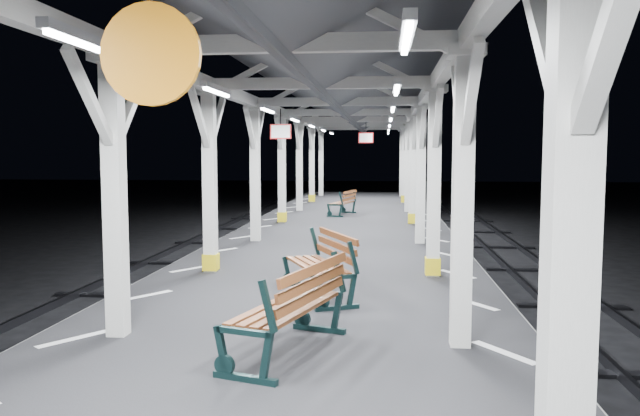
# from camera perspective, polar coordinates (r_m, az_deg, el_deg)

# --- Properties ---
(ground) EXTENTS (120.00, 120.00, 0.00)m
(ground) POSITION_cam_1_polar(r_m,az_deg,el_deg) (9.59, -1.29, -14.21)
(ground) COLOR black
(ground) RESTS_ON ground
(platform) EXTENTS (6.00, 50.00, 1.00)m
(platform) POSITION_cam_1_polar(r_m,az_deg,el_deg) (9.44, -1.29, -11.35)
(platform) COLOR black
(platform) RESTS_ON ground
(hazard_stripes_left) EXTENTS (1.00, 48.00, 0.01)m
(hazard_stripes_left) POSITION_cam_1_polar(r_m,az_deg,el_deg) (9.91, -15.63, -7.73)
(hazard_stripes_left) COLOR silver
(hazard_stripes_left) RESTS_ON platform
(hazard_stripes_right) EXTENTS (1.00, 48.00, 0.01)m
(hazard_stripes_right) POSITION_cam_1_polar(r_m,az_deg,el_deg) (9.33, 13.97, -8.49)
(hazard_stripes_right) COLOR silver
(hazard_stripes_right) RESTS_ON platform
(canopy) EXTENTS (5.40, 49.00, 4.65)m
(canopy) POSITION_cam_1_polar(r_m,az_deg,el_deg) (9.14, -1.36, 13.81)
(canopy) COLOR silver
(canopy) RESTS_ON platform
(bench_near) EXTENTS (1.20, 1.99, 1.01)m
(bench_near) POSITION_cam_1_polar(r_m,az_deg,el_deg) (6.74, -2.24, -8.92)
(bench_near) COLOR #112929
(bench_near) RESTS_ON platform
(bench_mid) EXTENTS (1.32, 1.89, 0.96)m
(bench_mid) POSITION_cam_1_polar(r_m,az_deg,el_deg) (9.44, 0.37, -5.02)
(bench_mid) COLOR #112929
(bench_mid) RESTS_ON platform
(bench_far) EXTENTS (0.95, 1.68, 0.86)m
(bench_far) POSITION_cam_1_polar(r_m,az_deg,el_deg) (21.61, 2.26, 0.56)
(bench_far) COLOR #112929
(bench_far) RESTS_ON platform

